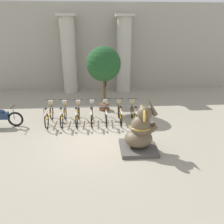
{
  "coord_description": "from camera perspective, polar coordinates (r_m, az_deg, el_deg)",
  "views": [
    {
      "loc": [
        0.09,
        -7.8,
        4.02
      ],
      "look_at": [
        0.61,
        0.48,
        1.0
      ],
      "focal_mm": 35.0,
      "sensor_mm": 36.0,
      "label": 1
    }
  ],
  "objects": [
    {
      "name": "bicycle_0",
      "position": [
        10.58,
        -16.08,
        -0.76
      ],
      "size": [
        0.48,
        1.78,
        1.03
      ],
      "color": "black",
      "rests_on": "ground_plane"
    },
    {
      "name": "building_facade",
      "position": [
        16.43,
        -4.08,
        16.4
      ],
      "size": [
        20.0,
        0.2,
        6.0
      ],
      "color": "#A39E8E",
      "rests_on": "ground_plane"
    },
    {
      "name": "bicycle_6",
      "position": [
        10.4,
        5.68,
        -0.42
      ],
      "size": [
        0.48,
        1.78,
        1.03
      ],
      "color": "black",
      "rests_on": "ground_plane"
    },
    {
      "name": "bicycle_1",
      "position": [
        10.44,
        -12.56,
        -0.73
      ],
      "size": [
        0.48,
        1.78,
        1.03
      ],
      "color": "black",
      "rests_on": "ground_plane"
    },
    {
      "name": "person_pedestrian",
      "position": [
        13.77,
        -1.89,
        7.68
      ],
      "size": [
        0.24,
        0.47,
        1.79
      ],
      "color": "brown",
      "rests_on": "ground_plane"
    },
    {
      "name": "bike_rack",
      "position": [
        10.33,
        -5.32,
        0.72
      ],
      "size": [
        4.56,
        0.05,
        0.77
      ],
      "color": "gray",
      "rests_on": "ground_plane"
    },
    {
      "name": "bicycle_2",
      "position": [
        10.34,
        -8.96,
        -0.68
      ],
      "size": [
        0.48,
        1.78,
        1.03
      ],
      "color": "black",
      "rests_on": "ground_plane"
    },
    {
      "name": "elephant_statue",
      "position": [
        7.86,
        7.35,
        -5.45
      ],
      "size": [
        1.3,
        1.3,
        1.97
      ],
      "color": "#4C4742",
      "rests_on": "ground_plane"
    },
    {
      "name": "ground_plane",
      "position": [
        8.78,
        -3.82,
        -7.3
      ],
      "size": [
        60.0,
        60.0,
        0.0
      ],
      "primitive_type": "plane",
      "color": "#9E937F"
    },
    {
      "name": "bicycle_5",
      "position": [
        10.37,
        2.02,
        -0.38
      ],
      "size": [
        0.48,
        1.78,
        1.03
      ],
      "color": "black",
      "rests_on": "ground_plane"
    },
    {
      "name": "bicycle_4",
      "position": [
        10.32,
        -1.63,
        -0.48
      ],
      "size": [
        0.48,
        1.78,
        1.03
      ],
      "color": "black",
      "rests_on": "ground_plane"
    },
    {
      "name": "column_left",
      "position": [
        15.59,
        -11.2,
        14.5
      ],
      "size": [
        1.21,
        1.21,
        5.16
      ],
      "color": "#BCB7A8",
      "rests_on": "ground_plane"
    },
    {
      "name": "potted_tree",
      "position": [
        11.51,
        -2.19,
        12.2
      ],
      "size": [
        1.79,
        1.79,
        3.4
      ],
      "color": "brown",
      "rests_on": "ground_plane"
    },
    {
      "name": "bicycle_3",
      "position": [
        10.31,
        -5.3,
        -0.59
      ],
      "size": [
        0.48,
        1.78,
        1.03
      ],
      "color": "black",
      "rests_on": "ground_plane"
    },
    {
      "name": "column_right",
      "position": [
        15.57,
        3.11,
        14.83
      ],
      "size": [
        1.21,
        1.21,
        5.16
      ],
      "color": "#BCB7A8",
      "rests_on": "ground_plane"
    }
  ]
}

